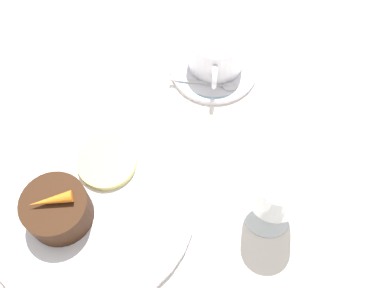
{
  "coord_description": "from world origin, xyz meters",
  "views": [
    {
      "loc": [
        0.23,
        0.12,
        0.56
      ],
      "look_at": [
        -0.04,
        0.1,
        0.04
      ],
      "focal_mm": 42.0,
      "sensor_mm": 36.0,
      "label": 1
    }
  ],
  "objects_px": {
    "coffee_cup": "(216,50)",
    "dessert_cake": "(57,209)",
    "wine_glass": "(277,192)",
    "dinner_plate": "(91,204)"
  },
  "relations": [
    {
      "from": "coffee_cup",
      "to": "dessert_cake",
      "type": "bearing_deg",
      "value": -35.03
    },
    {
      "from": "coffee_cup",
      "to": "dinner_plate",
      "type": "bearing_deg",
      "value": -32.13
    },
    {
      "from": "coffee_cup",
      "to": "wine_glass",
      "type": "distance_m",
      "value": 0.25
    },
    {
      "from": "coffee_cup",
      "to": "wine_glass",
      "type": "relative_size",
      "value": 0.95
    },
    {
      "from": "wine_glass",
      "to": "dessert_cake",
      "type": "bearing_deg",
      "value": -84.24
    },
    {
      "from": "dinner_plate",
      "to": "wine_glass",
      "type": "height_order",
      "value": "wine_glass"
    },
    {
      "from": "dinner_plate",
      "to": "coffee_cup",
      "type": "bearing_deg",
      "value": 147.87
    },
    {
      "from": "wine_glass",
      "to": "dinner_plate",
      "type": "bearing_deg",
      "value": -88.42
    },
    {
      "from": "coffee_cup",
      "to": "dessert_cake",
      "type": "relative_size",
      "value": 1.35
    },
    {
      "from": "coffee_cup",
      "to": "dessert_cake",
      "type": "height_order",
      "value": "coffee_cup"
    }
  ]
}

